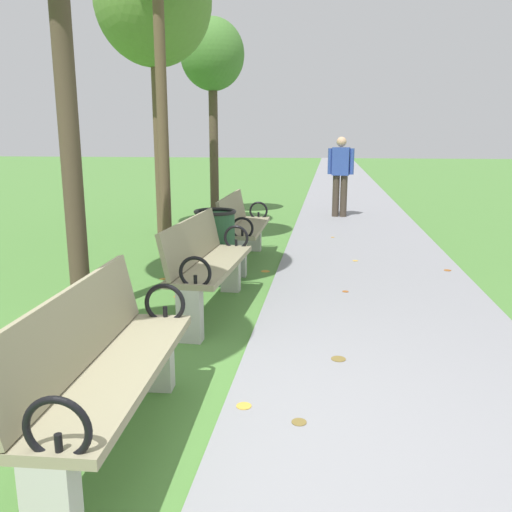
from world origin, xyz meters
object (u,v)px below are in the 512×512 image
object	(u,v)px
park_bench_1	(106,368)
park_bench_2	(207,263)
tree_5	(212,58)
trash_bin	(216,246)
tree_4	(153,1)
park_bench_3	(243,226)
pedestrian_walking	(341,172)

from	to	relation	value
park_bench_1	park_bench_2	xyz separation A→B (m)	(0.00, 2.34, 0.00)
tree_5	trash_bin	size ratio (longest dim) A/B	4.68
tree_4	trash_bin	world-z (taller)	tree_4
park_bench_2	park_bench_3	size ratio (longest dim) A/B	1.01
park_bench_3	pedestrian_walking	distance (m)	4.48
pedestrian_walking	park_bench_2	bearing A→B (deg)	-101.90
park_bench_2	pedestrian_walking	xyz separation A→B (m)	(1.34, 6.36, 0.44)
trash_bin	park_bench_1	bearing A→B (deg)	-87.52
park_bench_3	trash_bin	xyz separation A→B (m)	(-0.15, -1.04, -0.06)
tree_4	trash_bin	distance (m)	4.60
tree_4	tree_5	bearing A→B (deg)	78.98
pedestrian_walking	tree_4	bearing A→B (deg)	-140.96
tree_5	tree_4	bearing A→B (deg)	-101.02
tree_5	pedestrian_walking	distance (m)	3.42
park_bench_3	tree_4	xyz separation A→B (m)	(-1.69, 1.80, 3.21)
park_bench_2	park_bench_1	bearing A→B (deg)	-90.00
park_bench_2	pedestrian_walking	distance (m)	6.51
pedestrian_walking	tree_5	bearing A→B (deg)	-175.49
park_bench_1	park_bench_2	size ratio (longest dim) A/B	1.00
tree_5	trash_bin	world-z (taller)	tree_5
park_bench_2	tree_5	world-z (taller)	tree_5
tree_5	park_bench_3	bearing A→B (deg)	-72.86
park_bench_3	tree_4	size ratio (longest dim) A/B	0.34
park_bench_2	tree_4	bearing A→B (deg)	113.35
park_bench_1	park_bench_3	distance (m)	4.44
tree_4	park_bench_3	bearing A→B (deg)	-46.82
park_bench_3	tree_4	bearing A→B (deg)	133.18
tree_4	park_bench_1	bearing A→B (deg)	-74.88
tree_5	park_bench_1	bearing A→B (deg)	-81.64
park_bench_2	pedestrian_walking	bearing A→B (deg)	78.10
park_bench_2	tree_5	bearing A→B (deg)	101.46
park_bench_3	trash_bin	distance (m)	1.05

